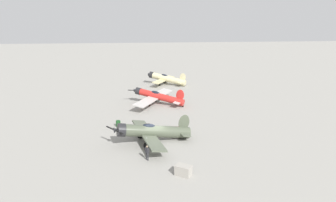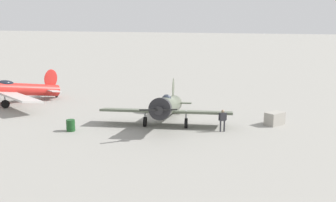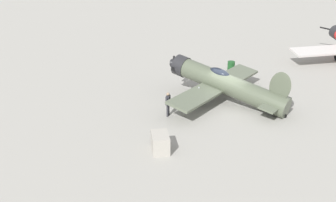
% 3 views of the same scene
% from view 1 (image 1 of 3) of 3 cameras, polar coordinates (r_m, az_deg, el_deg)
% --- Properties ---
extents(ground_plane, '(400.00, 400.00, 0.00)m').
position_cam_1_polar(ground_plane, '(36.04, -2.45, -8.22)').
color(ground_plane, gray).
extents(airplane_foreground, '(10.67, 10.69, 3.35)m').
position_cam_1_polar(airplane_foreground, '(35.37, -3.24, -6.14)').
color(airplane_foreground, '#4C5442').
rests_on(airplane_foreground, ground_plane).
extents(airplane_mid_apron, '(10.37, 12.59, 3.24)m').
position_cam_1_polar(airplane_mid_apron, '(52.10, -2.15, 0.95)').
color(airplane_mid_apron, red).
rests_on(airplane_mid_apron, ground_plane).
extents(airplane_far_line, '(9.27, 9.44, 3.23)m').
position_cam_1_polar(airplane_far_line, '(69.29, -0.40, 4.54)').
color(airplane_far_line, beige).
rests_on(airplane_far_line, ground_plane).
extents(ground_crew_mechanic, '(0.44, 0.58, 1.71)m').
position_cam_1_polar(ground_crew_mechanic, '(31.13, -4.25, -10.10)').
color(ground_crew_mechanic, '#2D2D33').
rests_on(ground_crew_mechanic, ground_plane).
extents(equipment_crate, '(1.80, 1.67, 1.04)m').
position_cam_1_polar(equipment_crate, '(28.49, 3.11, -13.79)').
color(equipment_crate, '#9E998E').
rests_on(equipment_crate, ground_plane).
extents(fuel_drum, '(0.69, 0.69, 0.89)m').
position_cam_1_polar(fuel_drum, '(41.63, -10.01, -4.50)').
color(fuel_drum, '#19471E').
rests_on(fuel_drum, ground_plane).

